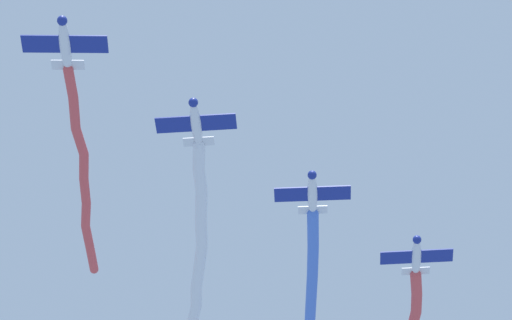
{
  "coord_description": "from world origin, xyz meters",
  "views": [
    {
      "loc": [
        -26.15,
        42.83,
        2.23
      ],
      "look_at": [
        -14.59,
        -7.47,
        65.09
      ],
      "focal_mm": 75.13,
      "sensor_mm": 36.0,
      "label": 1
    }
  ],
  "objects": [
    {
      "name": "airplane_lead",
      "position": [
        -4.08,
        6.0,
        64.73
      ],
      "size": [
        6.14,
        4.67,
        1.51
      ],
      "rotation": [
        0.0,
        0.0,
        1.8
      ],
      "color": "silver"
    },
    {
      "name": "smoke_trail_lead",
      "position": [
        -0.83,
        -6.88,
        65.89
      ],
      "size": [
        6.5,
        22.2,
        3.2
      ],
      "color": "#DB4C4C"
    },
    {
      "name": "airplane_left_wing",
      "position": [
        -11.1,
        -2.91,
        64.98
      ],
      "size": [
        6.12,
        4.62,
        1.51
      ],
      "rotation": [
        0.0,
        0.0,
        1.72
      ],
      "color": "silver"
    },
    {
      "name": "smoke_trail_left_wing",
      "position": [
        -8.28,
        -14.33,
        64.44
      ],
      "size": [
        6.49,
        19.41,
        2.14
      ],
      "color": "white"
    },
    {
      "name": "airplane_right_wing",
      "position": [
        -18.13,
        -11.83,
        65.23
      ],
      "size": [
        6.13,
        4.64,
        1.51
      ],
      "rotation": [
        0.0,
        0.0,
        1.75
      ],
      "color": "silver"
    },
    {
      "name": "airplane_slot",
      "position": [
        -25.15,
        -20.74,
        65.48
      ],
      "size": [
        6.13,
        4.62,
        1.51
      ],
      "rotation": [
        0.0,
        0.0,
        1.73
      ],
      "color": "silver"
    }
  ]
}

